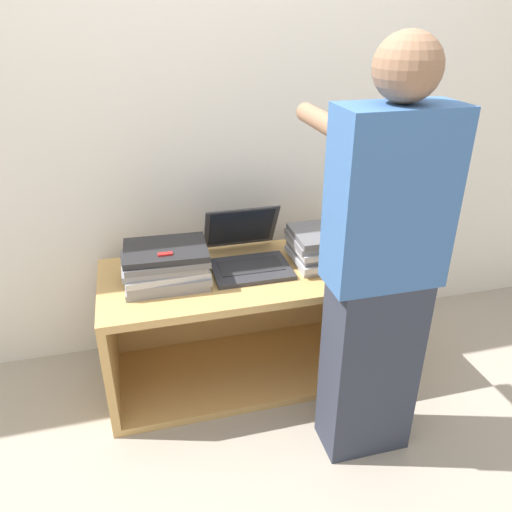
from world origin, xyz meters
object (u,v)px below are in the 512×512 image
(laptop_stack_left, at_px, (166,265))
(laptop_stack_right, at_px, (330,246))
(laptop_open, at_px, (248,255))
(person, at_px, (380,273))

(laptop_stack_left, relative_size, laptop_stack_right, 1.00)
(laptop_open, height_order, person, person)
(laptop_open, height_order, laptop_stack_left, laptop_open)
(laptop_open, xyz_separation_m, person, (0.34, -0.61, 0.18))
(laptop_stack_left, height_order, laptop_stack_right, same)
(laptop_open, xyz_separation_m, laptop_stack_left, (-0.38, -0.06, 0.03))
(person, bearing_deg, laptop_stack_right, 85.54)
(laptop_stack_left, bearing_deg, person, -37.16)
(laptop_open, xyz_separation_m, laptop_stack_right, (0.38, -0.07, 0.03))
(laptop_open, bearing_deg, laptop_stack_right, -9.83)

